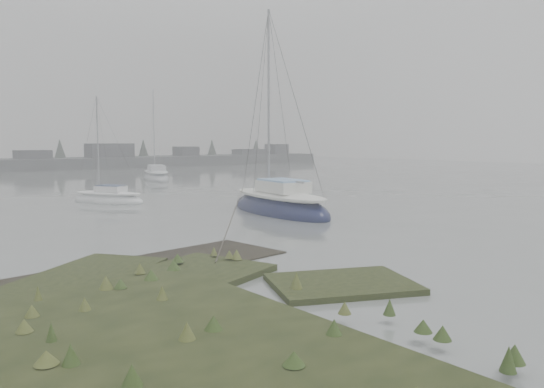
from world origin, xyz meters
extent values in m
plane|color=slate|center=(0.00, 30.00, 0.00)|extent=(160.00, 160.00, 0.00)
cube|color=#4C4F51|center=(26.00, 62.00, 0.60)|extent=(60.00, 8.00, 1.60)
cube|color=#424247|center=(10.00, 61.00, 1.40)|extent=(4.00, 3.00, 2.20)
cube|color=#424247|center=(20.00, 61.00, 1.80)|extent=(6.00, 3.00, 3.00)
cube|color=#424247|center=(32.00, 61.00, 1.55)|extent=(3.00, 3.00, 2.50)
cube|color=#424247|center=(44.00, 61.00, 1.30)|extent=(5.00, 3.00, 2.00)
cube|color=#424247|center=(50.00, 61.00, 1.70)|extent=(3.00, 3.00, 2.80)
cone|color=#384238|center=(14.00, 63.00, 2.20)|extent=(2.00, 2.00, 3.50)
cone|color=#384238|center=(26.00, 63.00, 2.20)|extent=(2.00, 2.00, 3.50)
cone|color=#384238|center=(38.00, 63.00, 2.20)|extent=(2.00, 2.00, 3.50)
cone|color=#384238|center=(47.00, 63.00, 2.20)|extent=(2.00, 2.00, 3.50)
ellipsoid|color=#11163A|center=(8.18, 11.02, 0.14)|extent=(3.60, 8.18, 1.92)
ellipsoid|color=silver|center=(8.18, 11.02, 0.90)|extent=(2.95, 7.10, 0.54)
cube|color=silver|center=(8.14, 10.68, 1.38)|extent=(2.03, 2.91, 0.56)
cube|color=#81A9D6|center=(8.14, 10.68, 1.69)|extent=(1.89, 2.67, 0.09)
cylinder|color=#939399|center=(8.32, 12.02, 5.82)|extent=(0.12, 0.12, 9.04)
cylinder|color=#939399|center=(8.11, 10.46, 1.69)|extent=(0.51, 3.15, 0.10)
ellipsoid|color=white|center=(3.25, 20.98, 0.08)|extent=(3.80, 4.96, 1.17)
ellipsoid|color=white|center=(3.25, 20.98, 0.55)|extent=(3.21, 4.26, 0.33)
cube|color=white|center=(3.35, 20.80, 0.84)|extent=(1.72, 1.95, 0.34)
cube|color=navy|center=(3.35, 20.80, 1.03)|extent=(1.60, 1.79, 0.06)
cylinder|color=#939399|center=(2.94, 21.51, 3.54)|extent=(0.08, 0.08, 5.51)
cylinder|color=#939399|center=(3.42, 20.68, 1.03)|extent=(1.02, 1.70, 0.06)
ellipsoid|color=#ABAEB4|center=(14.15, 36.03, 0.11)|extent=(4.01, 6.79, 1.57)
ellipsoid|color=white|center=(14.15, 36.03, 0.74)|extent=(3.35, 5.87, 0.44)
cube|color=white|center=(14.07, 35.77, 1.12)|extent=(2.00, 2.53, 0.46)
cube|color=#AAAFB4|center=(14.07, 35.77, 1.38)|extent=(1.85, 2.33, 0.07)
cylinder|color=#939399|center=(14.41, 36.82, 4.75)|extent=(0.10, 0.10, 7.38)
cylinder|color=#939399|center=(14.01, 35.59, 1.38)|extent=(0.88, 2.48, 0.08)
camera|label=1|loc=(-9.19, -9.47, 3.68)|focal=35.00mm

